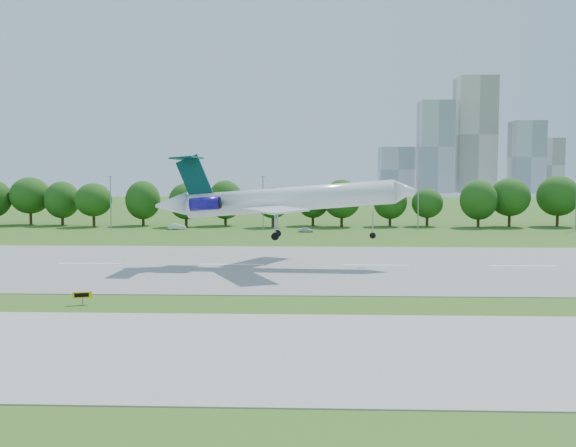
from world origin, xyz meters
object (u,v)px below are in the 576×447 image
object	(u,v)px
airliner	(277,199)
service_vehicle_a	(177,227)
taxi_sign_left	(82,295)
service_vehicle_b	(306,230)

from	to	relation	value
airliner	service_vehicle_a	size ratio (longest dim) A/B	8.94
airliner	taxi_sign_left	bearing A→B (deg)	-120.73
airliner	service_vehicle_a	bearing A→B (deg)	115.94
airliner	taxi_sign_left	distance (m)	33.66
service_vehicle_b	taxi_sign_left	bearing A→B (deg)	158.66
taxi_sign_left	service_vehicle_b	size ratio (longest dim) A/B	0.55
taxi_sign_left	service_vehicle_a	bearing A→B (deg)	78.75
service_vehicle_a	service_vehicle_b	size ratio (longest dim) A/B	1.25
airliner	service_vehicle_b	bearing A→B (deg)	87.43
airliner	service_vehicle_b	size ratio (longest dim) A/B	11.16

